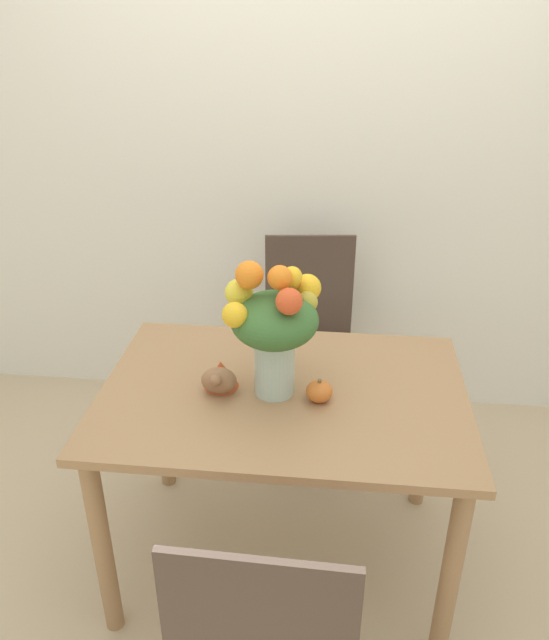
{
  "coord_description": "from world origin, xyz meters",
  "views": [
    {
      "loc": [
        0.15,
        -1.69,
        1.89
      ],
      "look_at": [
        -0.03,
        -0.01,
        1.01
      ],
      "focal_mm": 35.0,
      "sensor_mm": 36.0,
      "label": 1
    }
  ],
  "objects_px": {
    "pumpkin": "(319,391)",
    "turkey_figurine": "(220,377)",
    "flower_vase": "(274,326)",
    "dining_chair_near_window": "(309,343)"
  },
  "relations": [
    {
      "from": "turkey_figurine",
      "to": "pumpkin",
      "type": "bearing_deg",
      "value": -5.03
    },
    {
      "from": "flower_vase",
      "to": "pumpkin",
      "type": "distance_m",
      "value": 0.25
    },
    {
      "from": "pumpkin",
      "to": "dining_chair_near_window",
      "type": "xyz_separation_m",
      "value": [
        -0.07,
        0.82,
        -0.29
      ]
    },
    {
      "from": "flower_vase",
      "to": "turkey_figurine",
      "type": "xyz_separation_m",
      "value": [
        -0.18,
        -0.01,
        -0.19
      ]
    },
    {
      "from": "turkey_figurine",
      "to": "dining_chair_near_window",
      "type": "height_order",
      "value": "dining_chair_near_window"
    },
    {
      "from": "pumpkin",
      "to": "dining_chair_near_window",
      "type": "bearing_deg",
      "value": 94.93
    },
    {
      "from": "flower_vase",
      "to": "pumpkin",
      "type": "xyz_separation_m",
      "value": [
        0.15,
        -0.04,
        -0.2
      ]
    },
    {
      "from": "pumpkin",
      "to": "turkey_figurine",
      "type": "xyz_separation_m",
      "value": [
        -0.32,
        0.03,
        0.01
      ]
    },
    {
      "from": "turkey_figurine",
      "to": "flower_vase",
      "type": "bearing_deg",
      "value": 3.45
    },
    {
      "from": "pumpkin",
      "to": "turkey_figurine",
      "type": "bearing_deg",
      "value": 174.97
    }
  ]
}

